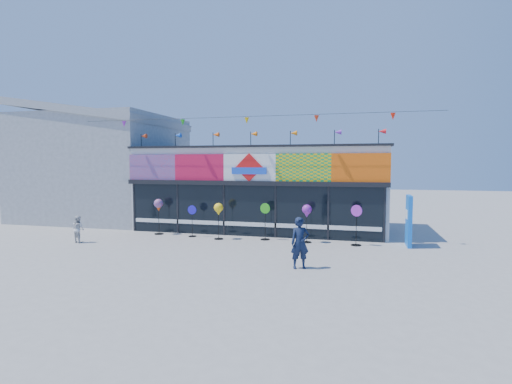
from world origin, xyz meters
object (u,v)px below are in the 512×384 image
(child, at_px, (78,229))
(spinner_3, at_px, (265,220))
(spinner_1, at_px, (192,220))
(adult_man, at_px, (300,243))
(spinner_2, at_px, (219,210))
(blue_sign, at_px, (409,221))
(spinner_0, at_px, (159,206))
(spinner_5, at_px, (356,224))
(spinner_4, at_px, (307,212))

(child, bearing_deg, spinner_3, -147.12)
(spinner_1, height_order, child, spinner_1)
(spinner_3, relative_size, child, 1.41)
(adult_man, distance_m, child, 9.68)
(spinner_1, height_order, spinner_2, spinner_2)
(blue_sign, relative_size, spinner_2, 1.29)
(spinner_2, bearing_deg, spinner_1, 167.98)
(spinner_3, xyz_separation_m, child, (-7.38, -2.52, -0.28))
(blue_sign, relative_size, adult_man, 1.26)
(spinner_2, xyz_separation_m, adult_man, (4.11, -3.94, -0.46))
(spinner_3, bearing_deg, child, -161.16)
(spinner_0, bearing_deg, spinner_5, -2.28)
(adult_man, bearing_deg, spinner_4, 71.13)
(spinner_0, bearing_deg, spinner_1, -5.61)
(spinner_1, distance_m, child, 4.72)
(spinner_0, height_order, spinner_4, spinner_0)
(spinner_3, bearing_deg, spinner_1, -178.51)
(blue_sign, xyz_separation_m, spinner_3, (-5.80, -0.12, -0.18))
(spinner_0, height_order, spinner_5, spinner_0)
(spinner_2, distance_m, spinner_4, 3.79)
(spinner_2, xyz_separation_m, spinner_5, (5.77, 0.11, -0.40))
(blue_sign, distance_m, spinner_1, 9.14)
(spinner_3, bearing_deg, blue_sign, 1.23)
(blue_sign, bearing_deg, child, -168.57)
(adult_man, bearing_deg, spinner_1, 118.93)
(spinner_3, bearing_deg, spinner_4, -5.05)
(child, bearing_deg, adult_man, -176.70)
(spinner_2, xyz_separation_m, spinner_4, (3.79, 0.22, 0.01))
(blue_sign, bearing_deg, spinner_4, -175.84)
(spinner_3, height_order, spinner_4, spinner_4)
(spinner_3, bearing_deg, spinner_0, 179.05)
(spinner_3, height_order, adult_man, adult_man)
(spinner_1, xyz_separation_m, adult_man, (5.47, -4.23, 0.06))
(spinner_1, distance_m, adult_man, 6.92)
(spinner_1, bearing_deg, blue_sign, 1.33)
(spinner_0, bearing_deg, adult_man, -31.41)
(spinner_4, distance_m, child, 9.51)
(spinner_4, bearing_deg, spinner_2, -176.72)
(spinner_2, height_order, spinner_3, spinner_3)
(spinner_1, distance_m, spinner_4, 5.17)
(spinner_1, distance_m, spinner_2, 1.48)
(spinner_3, xyz_separation_m, spinner_5, (3.79, -0.27, 0.03))
(blue_sign, height_order, spinner_0, blue_sign)
(spinner_2, relative_size, child, 1.41)
(spinner_0, relative_size, spinner_2, 1.04)
(spinner_3, xyz_separation_m, adult_man, (2.13, -4.32, -0.03))
(spinner_0, xyz_separation_m, child, (-2.29, -2.60, -0.76))
(spinner_0, xyz_separation_m, spinner_1, (1.75, -0.17, -0.57))
(spinner_2, bearing_deg, child, -158.37)
(blue_sign, height_order, spinner_3, blue_sign)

